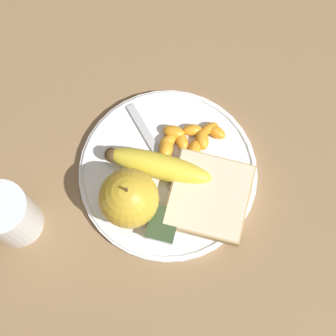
# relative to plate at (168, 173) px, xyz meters

# --- Properties ---
(ground_plane) EXTENTS (3.00, 3.00, 0.00)m
(ground_plane) POSITION_rel_plate_xyz_m (0.00, 0.00, -0.01)
(ground_plane) COLOR olive
(plate) EXTENTS (0.26, 0.26, 0.01)m
(plate) POSITION_rel_plate_xyz_m (0.00, 0.00, 0.00)
(plate) COLOR white
(plate) RESTS_ON ground_plane
(juice_glass) EXTENTS (0.07, 0.07, 0.10)m
(juice_glass) POSITION_rel_plate_xyz_m (0.12, -0.19, 0.04)
(juice_glass) COLOR silver
(juice_glass) RESTS_ON ground_plane
(apple) EXTENTS (0.08, 0.08, 0.09)m
(apple) POSITION_rel_plate_xyz_m (0.06, -0.04, 0.05)
(apple) COLOR gold
(apple) RESTS_ON plate
(banana) EXTENTS (0.04, 0.16, 0.04)m
(banana) POSITION_rel_plate_xyz_m (0.00, -0.01, 0.02)
(banana) COLOR yellow
(banana) RESTS_ON plate
(bread_slice) EXTENTS (0.12, 0.11, 0.02)m
(bread_slice) POSITION_rel_plate_xyz_m (0.02, 0.07, 0.02)
(bread_slice) COLOR tan
(bread_slice) RESTS_ON plate
(fork) EXTENTS (0.15, 0.15, 0.00)m
(fork) POSITION_rel_plate_xyz_m (-0.00, -0.00, 0.01)
(fork) COLOR #B2B2B7
(fork) RESTS_ON plate
(jam_packet) EXTENTS (0.05, 0.04, 0.02)m
(jam_packet) POSITION_rel_plate_xyz_m (0.08, 0.01, 0.01)
(jam_packet) COLOR silver
(jam_packet) RESTS_ON plate
(orange_segment_0) EXTENTS (0.03, 0.03, 0.02)m
(orange_segment_0) POSITION_rel_plate_xyz_m (-0.07, 0.02, 0.01)
(orange_segment_0) COLOR orange
(orange_segment_0) RESTS_ON plate
(orange_segment_1) EXTENTS (0.04, 0.03, 0.02)m
(orange_segment_1) POSITION_rel_plate_xyz_m (-0.04, -0.01, 0.01)
(orange_segment_1) COLOR orange
(orange_segment_1) RESTS_ON plate
(orange_segment_2) EXTENTS (0.03, 0.04, 0.02)m
(orange_segment_2) POSITION_rel_plate_xyz_m (-0.01, 0.02, 0.01)
(orange_segment_2) COLOR orange
(orange_segment_2) RESTS_ON plate
(orange_segment_3) EXTENTS (0.03, 0.02, 0.02)m
(orange_segment_3) POSITION_rel_plate_xyz_m (-0.04, 0.03, 0.01)
(orange_segment_3) COLOR orange
(orange_segment_3) RESTS_ON plate
(orange_segment_4) EXTENTS (0.03, 0.02, 0.02)m
(orange_segment_4) POSITION_rel_plate_xyz_m (-0.03, -0.01, 0.01)
(orange_segment_4) COLOR orange
(orange_segment_4) RESTS_ON plate
(orange_segment_5) EXTENTS (0.03, 0.03, 0.02)m
(orange_segment_5) POSITION_rel_plate_xyz_m (-0.05, 0.01, 0.01)
(orange_segment_5) COLOR orange
(orange_segment_5) RESTS_ON plate
(orange_segment_6) EXTENTS (0.03, 0.03, 0.02)m
(orange_segment_6) POSITION_rel_plate_xyz_m (-0.07, 0.06, 0.01)
(orange_segment_6) COLOR orange
(orange_segment_6) RESTS_ON plate
(orange_segment_7) EXTENTS (0.04, 0.03, 0.02)m
(orange_segment_7) POSITION_rel_plate_xyz_m (-0.06, 0.04, 0.01)
(orange_segment_7) COLOR orange
(orange_segment_7) RESTS_ON plate
(orange_segment_8) EXTENTS (0.02, 0.03, 0.02)m
(orange_segment_8) POSITION_rel_plate_xyz_m (-0.06, -0.01, 0.01)
(orange_segment_8) COLOR orange
(orange_segment_8) RESTS_ON plate
(orange_segment_9) EXTENTS (0.03, 0.03, 0.02)m
(orange_segment_9) POSITION_rel_plate_xyz_m (-0.08, 0.04, 0.01)
(orange_segment_9) COLOR orange
(orange_segment_9) RESTS_ON plate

